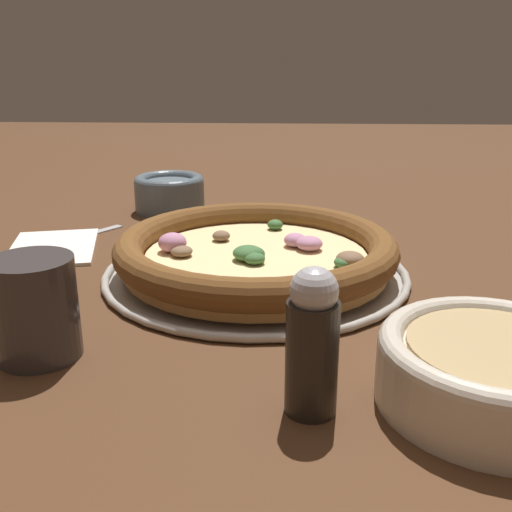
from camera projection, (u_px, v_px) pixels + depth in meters
ground_plane at (256, 276)px, 0.65m from camera, size 3.00×3.00×0.00m
pizza_tray at (256, 273)px, 0.65m from camera, size 0.33×0.33×0.01m
pizza at (256, 251)px, 0.64m from camera, size 0.30×0.30×0.04m
bowl_near at (494, 368)px, 0.41m from camera, size 0.16×0.16×0.05m
bowl_far at (169, 192)px, 0.91m from camera, size 0.11×0.11×0.05m
drinking_cup at (35, 308)px, 0.47m from camera, size 0.07×0.07×0.08m
napkin at (53, 246)px, 0.74m from camera, size 0.16×0.13×0.01m
fork at (55, 243)px, 0.76m from camera, size 0.16×0.12×0.00m
pepper_shaker at (312, 342)px, 0.39m from camera, size 0.04×0.04×0.10m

